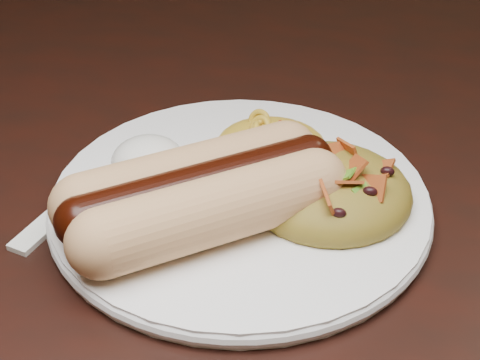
# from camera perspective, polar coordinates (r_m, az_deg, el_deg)

# --- Properties ---
(table) EXTENTS (1.60, 0.90, 0.75)m
(table) POSITION_cam_1_polar(r_m,az_deg,el_deg) (0.68, 2.72, 0.38)
(table) COLOR black
(table) RESTS_ON floor
(plate) EXTENTS (0.31, 0.31, 0.01)m
(plate) POSITION_cam_1_polar(r_m,az_deg,el_deg) (0.48, -0.00, -1.58)
(plate) COLOR white
(plate) RESTS_ON table
(hotdog) EXTENTS (0.14, 0.15, 0.04)m
(hotdog) POSITION_cam_1_polar(r_m,az_deg,el_deg) (0.44, -3.00, -0.97)
(hotdog) COLOR tan
(hotdog) RESTS_ON plate
(mac_and_cheese) EXTENTS (0.09, 0.08, 0.03)m
(mac_and_cheese) POSITION_cam_1_polar(r_m,az_deg,el_deg) (0.51, 2.49, 3.73)
(mac_and_cheese) COLOR gold
(mac_and_cheese) RESTS_ON plate
(sour_cream) EXTENTS (0.07, 0.07, 0.03)m
(sour_cream) POSITION_cam_1_polar(r_m,az_deg,el_deg) (0.49, -7.21, 2.15)
(sour_cream) COLOR white
(sour_cream) RESTS_ON plate
(taco_salad) EXTENTS (0.11, 0.10, 0.05)m
(taco_salad) POSITION_cam_1_polar(r_m,az_deg,el_deg) (0.47, 6.95, 0.23)
(taco_salad) COLOR #C26518
(taco_salad) RESTS_ON plate
(fork) EXTENTS (0.05, 0.12, 0.00)m
(fork) POSITION_cam_1_polar(r_m,az_deg,el_deg) (0.50, -13.32, -2.02)
(fork) COLOR silver
(fork) RESTS_ON table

